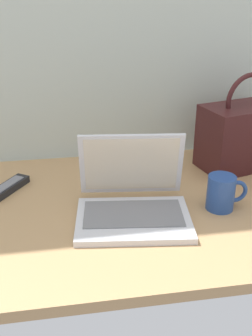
{
  "coord_description": "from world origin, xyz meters",
  "views": [
    {
      "loc": [
        -0.16,
        -1.02,
        0.63
      ],
      "look_at": [
        0.0,
        0.0,
        0.15
      ],
      "focal_mm": 43.19,
      "sensor_mm": 36.0,
      "label": 1
    }
  ],
  "objects_px": {
    "laptop": "(133,200)",
    "remote_control_far": "(8,188)",
    "handbag": "(244,135)",
    "coffee_mug": "(222,192)"
  },
  "relations": [
    {
      "from": "laptop",
      "to": "remote_control_far",
      "type": "height_order",
      "value": "laptop"
    },
    {
      "from": "laptop",
      "to": "handbag",
      "type": "distance_m",
      "value": 0.52
    },
    {
      "from": "coffee_mug",
      "to": "remote_control_far",
      "type": "bearing_deg",
      "value": 161.42
    },
    {
      "from": "coffee_mug",
      "to": "remote_control_far",
      "type": "distance_m",
      "value": 0.65
    },
    {
      "from": "laptop",
      "to": "coffee_mug",
      "type": "height_order",
      "value": "laptop"
    },
    {
      "from": "coffee_mug",
      "to": "handbag",
      "type": "xyz_separation_m",
      "value": [
        0.18,
        0.27,
        0.06
      ]
    },
    {
      "from": "laptop",
      "to": "handbag",
      "type": "bearing_deg",
      "value": 31.02
    },
    {
      "from": "remote_control_far",
      "to": "handbag",
      "type": "relative_size",
      "value": 0.48
    },
    {
      "from": "coffee_mug",
      "to": "remote_control_far",
      "type": "xyz_separation_m",
      "value": [
        -0.62,
        0.21,
        -0.04
      ]
    },
    {
      "from": "laptop",
      "to": "coffee_mug",
      "type": "relative_size",
      "value": 2.79
    }
  ]
}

